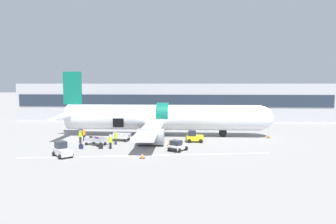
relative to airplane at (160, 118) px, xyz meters
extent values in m
plane|color=gray|center=(0.89, -6.84, -2.90)|extent=(500.00, 500.00, 0.00)
cube|color=silver|center=(-0.38, -13.39, -2.89)|extent=(29.22, 4.50, 0.01)
cube|color=#B2B2B7|center=(0.89, 25.23, 1.31)|extent=(71.78, 12.30, 8.42)
cube|color=#232D3D|center=(0.89, 19.02, 1.73)|extent=(70.34, 0.16, 2.69)
cylinder|color=white|center=(0.42, 0.00, 0.12)|extent=(30.90, 4.01, 4.01)
sphere|color=white|center=(15.87, 0.00, 0.12)|extent=(3.81, 3.81, 3.81)
cone|color=white|center=(-15.03, 0.00, 0.12)|extent=(4.61, 3.69, 3.69)
cylinder|color=#0F6B56|center=(0.42, -0.04, 0.48)|extent=(1.85, 4.02, 4.02)
cube|color=#0F6B56|center=(-14.28, 0.00, 4.77)|extent=(3.01, 0.28, 5.30)
cube|color=white|center=(-14.34, -3.86, 0.52)|extent=(1.15, 7.72, 0.20)
cube|color=white|center=(-14.34, 3.86, 0.52)|extent=(1.15, 7.72, 0.20)
cube|color=white|center=(-0.82, -7.49, -0.99)|extent=(2.74, 13.78, 0.40)
cube|color=white|center=(-0.82, 7.49, -0.99)|extent=(2.74, 13.78, 0.40)
cylinder|color=gray|center=(-0.62, -7.79, -1.73)|extent=(3.65, 2.27, 2.27)
cylinder|color=gray|center=(-0.62, 7.80, -1.73)|extent=(3.65, 2.27, 2.27)
cube|color=black|center=(-6.38, -1.98, -0.59)|extent=(1.70, 0.12, 1.40)
cylinder|color=#56565B|center=(10.00, 0.00, -1.58)|extent=(0.22, 0.22, 1.38)
sphere|color=black|center=(10.00, 0.00, -2.27)|extent=(1.26, 1.26, 1.26)
cylinder|color=#56565B|center=(-2.67, -2.70, -1.58)|extent=(0.22, 0.22, 1.38)
sphere|color=black|center=(-2.67, -2.70, -2.27)|extent=(1.26, 1.26, 1.26)
cylinder|color=#56565B|center=(-2.67, 2.71, -1.58)|extent=(0.22, 0.22, 1.38)
sphere|color=black|center=(-2.67, 2.71, -2.27)|extent=(1.26, 1.26, 1.26)
cube|color=silver|center=(-9.97, -14.63, -2.31)|extent=(2.90, 2.96, 0.70)
cube|color=#232833|center=(-10.31, -14.26, -1.57)|extent=(1.68, 1.68, 0.77)
cube|color=black|center=(-10.98, -13.55, -2.45)|extent=(0.92, 0.88, 0.35)
sphere|color=black|center=(-10.19, -13.50, -2.62)|extent=(0.56, 0.56, 0.56)
sphere|color=black|center=(-11.08, -14.33, -2.62)|extent=(0.56, 0.56, 0.56)
sphere|color=black|center=(-8.86, -14.92, -2.62)|extent=(0.56, 0.56, 0.56)
sphere|color=black|center=(-9.74, -15.75, -2.62)|extent=(0.56, 0.56, 0.56)
cube|color=white|center=(3.14, -10.65, -2.40)|extent=(2.49, 2.68, 0.52)
cube|color=#232833|center=(2.93, -10.97, -1.82)|extent=(1.62, 1.54, 0.62)
cube|color=black|center=(2.50, -11.61, -2.50)|extent=(1.20, 0.86, 0.26)
sphere|color=black|center=(2.13, -10.88, -2.62)|extent=(0.56, 0.56, 0.56)
sphere|color=black|center=(3.32, -11.68, -2.62)|extent=(0.56, 0.56, 0.56)
sphere|color=black|center=(2.96, -9.63, -2.62)|extent=(0.56, 0.56, 0.56)
sphere|color=black|center=(4.16, -10.43, -2.62)|extent=(0.56, 0.56, 0.56)
cube|color=yellow|center=(5.45, -4.74, -2.32)|extent=(2.44, 1.68, 0.68)
cube|color=#232833|center=(5.03, -4.73, -1.60)|extent=(1.11, 1.41, 0.75)
cube|color=black|center=(4.19, -4.72, -2.45)|extent=(0.14, 1.48, 0.34)
sphere|color=black|center=(4.64, -3.95, -2.62)|extent=(0.56, 0.56, 0.56)
sphere|color=black|center=(4.62, -5.51, -2.62)|extent=(0.56, 0.56, 0.56)
sphere|color=black|center=(6.28, -3.97, -2.62)|extent=(0.56, 0.56, 0.56)
sphere|color=black|center=(6.26, -5.53, -2.62)|extent=(0.56, 0.56, 0.56)
cube|color=#B7BABF|center=(-8.17, -7.89, -2.31)|extent=(3.32, 2.64, 0.05)
cube|color=#B7BABF|center=(-6.86, -8.56, -2.06)|extent=(0.70, 1.29, 0.45)
cube|color=#B7BABF|center=(-8.48, -8.49, -2.06)|extent=(2.64, 1.40, 0.45)
cube|color=#B7BABF|center=(-7.86, -7.28, -2.06)|extent=(2.64, 1.40, 0.45)
cube|color=#333338|center=(-6.44, -8.78, -2.56)|extent=(0.84, 0.48, 0.06)
sphere|color=black|center=(-7.56, -9.00, -2.70)|extent=(0.40, 0.40, 0.40)
sphere|color=black|center=(-6.91, -7.74, -2.70)|extent=(0.40, 0.40, 0.40)
sphere|color=black|center=(-9.43, -8.04, -2.70)|extent=(0.40, 0.40, 0.40)
sphere|color=black|center=(-8.78, -6.77, -2.70)|extent=(0.40, 0.40, 0.40)
cube|color=#721951|center=(-7.98, -8.07, -2.03)|extent=(0.53, 0.44, 0.50)
cube|color=black|center=(-9.09, -7.20, -2.05)|extent=(0.39, 0.35, 0.46)
cube|color=black|center=(-7.28, -8.20, -2.13)|extent=(0.53, 0.43, 0.31)
cube|color=#4C1E1E|center=(-9.02, -7.63, -2.12)|extent=(0.45, 0.43, 0.32)
cube|color=silver|center=(-5.51, -4.55, -2.35)|extent=(2.96, 1.96, 0.05)
cube|color=silver|center=(-4.12, -4.65, -2.08)|extent=(0.18, 1.77, 0.48)
cube|color=silver|center=(-5.56, -5.40, -2.08)|extent=(2.79, 0.25, 0.48)
cube|color=silver|center=(-5.45, -3.70, -2.08)|extent=(2.79, 0.25, 0.48)
cube|color=#333338|center=(-3.64, -4.68, -2.58)|extent=(0.90, 0.14, 0.06)
sphere|color=black|center=(-4.57, -5.50, -2.70)|extent=(0.40, 0.40, 0.40)
sphere|color=black|center=(-4.45, -3.74, -2.70)|extent=(0.40, 0.40, 0.40)
sphere|color=black|center=(-6.56, -5.36, -2.70)|extent=(0.40, 0.40, 0.40)
sphere|color=black|center=(-6.44, -3.60, -2.70)|extent=(0.40, 0.40, 0.40)
cube|color=#2D2D33|center=(-5.36, -4.88, -2.14)|extent=(0.59, 0.38, 0.36)
cube|color=olive|center=(-5.84, -4.41, -2.14)|extent=(0.48, 0.22, 0.36)
cube|color=black|center=(-4.84, -4.71, -2.14)|extent=(0.34, 0.21, 0.37)
cylinder|color=#2D2D33|center=(-5.52, -7.35, -2.47)|extent=(0.35, 0.35, 0.86)
cylinder|color=#CCE523|center=(-5.52, -7.35, -1.70)|extent=(0.45, 0.45, 0.67)
sphere|color=tan|center=(-5.52, -7.35, -1.25)|extent=(0.24, 0.24, 0.24)
cylinder|color=#CCE523|center=(-5.48, -7.11, -1.78)|extent=(0.14, 0.14, 0.62)
cylinder|color=#CCE523|center=(-5.55, -7.58, -1.78)|extent=(0.14, 0.14, 0.62)
cylinder|color=#1E2338|center=(-10.80, -4.96, -2.46)|extent=(0.35, 0.35, 0.87)
cylinder|color=orange|center=(-10.80, -4.96, -1.68)|extent=(0.45, 0.45, 0.69)
sphere|color=beige|center=(-10.80, -4.96, -1.22)|extent=(0.24, 0.24, 0.24)
cylinder|color=orange|center=(-10.82, -5.20, -1.76)|extent=(0.14, 0.14, 0.63)
cylinder|color=orange|center=(-10.77, -4.72, -1.76)|extent=(0.14, 0.14, 0.63)
cylinder|color=black|center=(-5.56, -10.09, -2.47)|extent=(0.38, 0.38, 0.84)
cylinder|color=#CCE523|center=(-5.56, -10.09, -1.72)|extent=(0.49, 0.49, 0.66)
sphere|color=beige|center=(-5.56, -10.09, -1.27)|extent=(0.23, 0.23, 0.23)
cylinder|color=#CCE523|center=(-5.33, -10.16, -1.79)|extent=(0.16, 0.16, 0.61)
cylinder|color=#CCE523|center=(-5.78, -10.03, -1.79)|extent=(0.16, 0.16, 0.61)
cylinder|color=#2D2D33|center=(-10.72, -6.77, -2.45)|extent=(0.45, 0.45, 0.90)
cylinder|color=#B7E019|center=(-10.72, -6.77, -1.65)|extent=(0.58, 0.58, 0.70)
sphere|color=tan|center=(-10.72, -6.77, -1.17)|extent=(0.25, 0.25, 0.25)
cylinder|color=#B7E019|center=(-10.50, -6.89, -1.72)|extent=(0.18, 0.18, 0.65)
cylinder|color=#B7E019|center=(-10.93, -6.64, -1.72)|extent=(0.18, 0.18, 0.65)
cube|color=black|center=(-6.81, -10.16, -2.55)|extent=(0.53, 0.31, 0.69)
cube|color=black|center=(-6.81, -10.16, -2.14)|extent=(0.32, 0.06, 0.12)
cube|color=#1E2347|center=(-9.34, -10.36, -2.61)|extent=(0.55, 0.39, 0.57)
cube|color=black|center=(-9.34, -10.36, -2.27)|extent=(0.32, 0.10, 0.12)
cube|color=black|center=(16.93, -0.80, -2.88)|extent=(0.55, 0.55, 0.03)
cone|color=orange|center=(16.93, -0.80, -2.57)|extent=(0.41, 0.41, 0.64)
cylinder|color=white|center=(16.93, -0.80, -2.54)|extent=(0.24, 0.24, 0.08)
cube|color=black|center=(-0.74, -14.79, -2.88)|extent=(0.57, 0.57, 0.03)
cone|color=orange|center=(-0.74, -14.79, -2.59)|extent=(0.42, 0.42, 0.62)
cylinder|color=white|center=(-0.74, -14.79, -2.56)|extent=(0.24, 0.24, 0.07)
cube|color=black|center=(1.81, -7.76, -2.88)|extent=(0.48, 0.48, 0.03)
cone|color=orange|center=(1.81, -7.76, -2.53)|extent=(0.36, 0.36, 0.73)
cylinder|color=white|center=(1.81, -7.76, -2.49)|extent=(0.21, 0.21, 0.09)
camera|label=1|loc=(4.21, -47.51, 5.41)|focal=32.00mm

